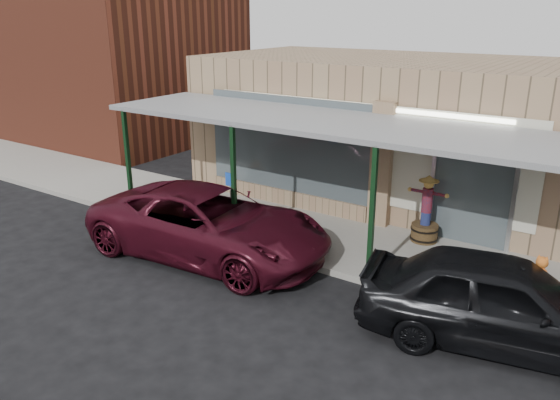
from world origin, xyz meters
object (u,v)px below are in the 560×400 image
Objects in this scene: barrel_pumpkin at (189,198)px; car_maroon at (209,224)px; parked_sedan at (502,302)px; barrel_scarecrow at (426,219)px; handicap_sign at (231,195)px.

car_maroon is (2.54, -2.02, 0.43)m from barrel_pumpkin.
barrel_pumpkin is 9.33m from parked_sedan.
barrel_scarecrow is 2.58× the size of barrel_pumpkin.
handicap_sign is 1.12m from car_maroon.
barrel_pumpkin is 3.27m from car_maroon.
handicap_sign reaches higher than parked_sedan.
car_maroon reaches higher than barrel_pumpkin.
barrel_scarecrow is 1.05× the size of handicap_sign.
barrel_scarecrow is 4.18m from parked_sedan.
barrel_scarecrow reaches higher than car_maroon.
car_maroon is at bearing 78.58° from parked_sedan.
parked_sedan is (9.09, -2.02, 0.44)m from barrel_pumpkin.
parked_sedan is 0.88× the size of car_maroon.
barrel_scarecrow is 0.33× the size of parked_sedan.
barrel_pumpkin is at bearing 66.08° from parked_sedan.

